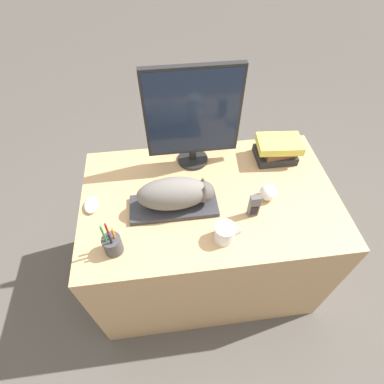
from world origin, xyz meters
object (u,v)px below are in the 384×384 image
Objects in this scene: cat at (177,193)px; coffee_mug at (225,233)px; keyboard at (174,206)px; phone at (254,206)px; computer_mouse at (91,205)px; book_stack at (277,149)px; monitor at (193,116)px; baseball at (268,192)px; pen_cup at (113,244)px.

cat reaches higher than coffee_mug.
phone is (0.35, -0.08, 0.05)m from keyboard.
phone is (0.72, -0.14, 0.05)m from computer_mouse.
computer_mouse is 0.85× the size of coffee_mug.
cat is (0.02, 0.00, 0.09)m from keyboard.
cat is 2.81× the size of phone.
phone is 0.41m from book_stack.
monitor reaches higher than keyboard.
coffee_mug is (0.57, -0.24, 0.03)m from computer_mouse.
monitor is 6.61× the size of baseball.
book_stack reaches higher than keyboard.
monitor is 0.49m from phone.
phone is at bearing -121.92° from book_stack.
coffee_mug is at bearing -128.74° from book_stack.
book_stack is at bearing 12.56° from computer_mouse.
computer_mouse is at bearing -167.44° from book_stack.
cat is at bearing -154.23° from book_stack.
cat is 0.36m from monitor.
pen_cup is at bearing -128.74° from monitor.
cat is 1.48× the size of book_stack.
pen_cup is 0.81× the size of book_stack.
baseball is (0.82, -0.05, 0.02)m from computer_mouse.
book_stack is (0.82, 0.45, 0.01)m from pen_cup.
baseball is 0.34× the size of book_stack.
phone is (0.61, 0.11, 0.01)m from pen_cup.
phone is at bearing -13.19° from keyboard.
coffee_mug is 0.46m from pen_cup.
phone is at bearing 36.03° from coffee_mug.
cat is at bearing 166.13° from phone.
book_stack is at bearing 28.66° from pen_cup.
coffee_mug is at bearing -43.54° from keyboard.
computer_mouse is at bearing 157.08° from coffee_mug.
book_stack is (0.36, 0.45, 0.02)m from coffee_mug.
monitor is (0.13, 0.30, 0.27)m from keyboard.
pen_cup reaches higher than book_stack.
pen_cup is (0.11, -0.24, 0.03)m from computer_mouse.
cat is 3.44× the size of computer_mouse.
keyboard is 0.09m from cat.
pen_cup reaches higher than keyboard.
baseball is (0.70, 0.19, -0.01)m from pen_cup.
pen_cup is 1.55× the size of phone.
pen_cup is (-0.39, -0.48, -0.23)m from monitor.
coffee_mug is 0.62× the size of pen_cup.
pen_cup is 0.94m from book_stack.
keyboard is 0.42m from monitor.
cat is 0.34m from pen_cup.
cat is 0.27m from coffee_mug.
coffee_mug reaches higher than baseball.
book_stack is at bearing 51.26° from coffee_mug.
baseball is (0.44, 0.00, 0.03)m from keyboard.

